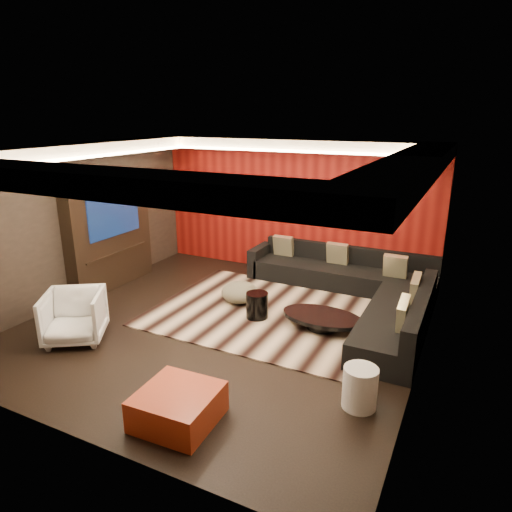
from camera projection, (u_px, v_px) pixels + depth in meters
The scene contains 26 objects.
floor at pixel (223, 326), 7.38m from camera, with size 6.00×6.00×0.02m, color black.
ceiling at pixel (219, 148), 6.54m from camera, with size 6.00×6.00×0.02m, color silver.
wall_back at pixel (294, 207), 9.54m from camera, with size 6.00×0.02×2.80m, color black.
wall_left at pixel (77, 222), 8.23m from camera, with size 0.02×6.00×2.80m, color black.
wall_right at pixel (429, 271), 5.69m from camera, with size 0.02×6.00×2.80m, color black.
red_feature_wall at pixel (293, 207), 9.50m from camera, with size 5.98×0.05×2.78m, color #6B0C0A.
soffit_back at pixel (290, 145), 8.88m from camera, with size 6.00×0.60×0.22m, color silver.
soffit_front at pixel (72, 180), 4.26m from camera, with size 6.00×0.60×0.22m, color silver.
soffit_left at pixel (81, 150), 7.71m from camera, with size 0.60×4.80×0.22m, color silver.
soffit_right at pixel (414, 165), 5.43m from camera, with size 0.60×4.80×0.22m, color silver.
cove_back at pixel (283, 151), 8.62m from camera, with size 4.80×0.08×0.04m, color #FFD899.
cove_front at pixel (99, 184), 4.58m from camera, with size 4.80×0.08×0.04m, color #FFD899.
cove_left at pixel (97, 156), 7.59m from camera, with size 0.08×4.80×0.04m, color #FFD899.
cove_right at pixel (385, 171), 5.60m from camera, with size 0.08×4.80×0.04m, color #FFD899.
tv_surround at pixel (109, 232), 8.76m from camera, with size 0.30×2.00×2.20m, color black.
tv_screen at pixel (114, 215), 8.59m from camera, with size 0.04×1.30×0.80m, color black.
tv_shelf at pixel (117, 253), 8.82m from camera, with size 0.04×1.60×0.04m, color black.
rug at pixel (274, 314), 7.78m from camera, with size 4.00×3.00×0.02m, color #C3AA8F.
coffee_table at pixel (322, 321), 7.22m from camera, with size 1.30×1.30×0.22m, color black.
drum_stool at pixel (257, 305), 7.56m from camera, with size 0.37×0.37×0.43m, color black.
striped_pouf at pixel (240, 292), 8.20m from camera, with size 0.66×0.66×0.37m, color #B6B08D.
white_side_table at pixel (360, 388), 5.27m from camera, with size 0.40×0.40×0.50m, color silver.
orange_ottoman at pixel (178, 406), 5.04m from camera, with size 0.83×0.83×0.37m, color maroon.
armchair at pixel (74, 317), 6.80m from camera, with size 0.82×0.85×0.77m, color silver.
sectional_sofa at pixel (359, 289), 8.17m from camera, with size 3.65×3.50×0.75m.
throw_pillows at pixel (361, 270), 8.09m from camera, with size 3.11×2.76×0.50m.
Camera 1 is at (3.44, -5.78, 3.29)m, focal length 32.00 mm.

